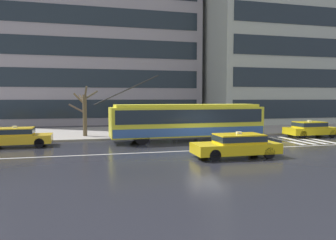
{
  "coord_description": "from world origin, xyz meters",
  "views": [
    {
      "loc": [
        -7.29,
        -19.15,
        3.21
      ],
      "look_at": [
        -1.76,
        3.53,
        1.56
      ],
      "focal_mm": 33.38,
      "sensor_mm": 36.0,
      "label": 1
    }
  ],
  "objects_px": {
    "taxi_oncoming_near": "(237,144)",
    "pedestrian_walking_past": "(196,122)",
    "taxi_ahead_of_bus": "(310,128)",
    "pedestrian_at_shelter": "(148,116)",
    "street_tree_bare": "(84,111)",
    "bus_shelter": "(152,112)",
    "pedestrian_approaching_curb": "(197,115)",
    "taxi_queued_behind_bus": "(17,136)",
    "trolleybus": "(187,121)",
    "pedestrian_waiting_by_pole": "(129,125)"
  },
  "relations": [
    {
      "from": "bus_shelter",
      "to": "street_tree_bare",
      "type": "height_order",
      "value": "street_tree_bare"
    },
    {
      "from": "trolleybus",
      "to": "pedestrian_walking_past",
      "type": "distance_m",
      "value": 4.75
    },
    {
      "from": "taxi_ahead_of_bus",
      "to": "pedestrian_at_shelter",
      "type": "bearing_deg",
      "value": 167.26
    },
    {
      "from": "bus_shelter",
      "to": "pedestrian_waiting_by_pole",
      "type": "height_order",
      "value": "bus_shelter"
    },
    {
      "from": "taxi_ahead_of_bus",
      "to": "pedestrian_at_shelter",
      "type": "relative_size",
      "value": 2.15
    },
    {
      "from": "taxi_oncoming_near",
      "to": "pedestrian_waiting_by_pole",
      "type": "distance_m",
      "value": 10.27
    },
    {
      "from": "taxi_queued_behind_bus",
      "to": "bus_shelter",
      "type": "xyz_separation_m",
      "value": [
        9.89,
        4.13,
        1.29
      ]
    },
    {
      "from": "taxi_queued_behind_bus",
      "to": "taxi_ahead_of_bus",
      "type": "relative_size",
      "value": 1.01
    },
    {
      "from": "pedestrian_approaching_curb",
      "to": "street_tree_bare",
      "type": "distance_m",
      "value": 9.41
    },
    {
      "from": "bus_shelter",
      "to": "pedestrian_waiting_by_pole",
      "type": "distance_m",
      "value": 3.05
    },
    {
      "from": "taxi_oncoming_near",
      "to": "pedestrian_walking_past",
      "type": "bearing_deg",
      "value": 82.37
    },
    {
      "from": "bus_shelter",
      "to": "street_tree_bare",
      "type": "xyz_separation_m",
      "value": [
        -5.65,
        -0.24,
        0.19
      ]
    },
    {
      "from": "bus_shelter",
      "to": "taxi_oncoming_near",
      "type": "bearing_deg",
      "value": -76.7
    },
    {
      "from": "bus_shelter",
      "to": "trolleybus",
      "type": "bearing_deg",
      "value": -64.05
    },
    {
      "from": "bus_shelter",
      "to": "pedestrian_approaching_curb",
      "type": "xyz_separation_m",
      "value": [
        3.74,
        -0.79,
        -0.27
      ]
    },
    {
      "from": "trolleybus",
      "to": "pedestrian_waiting_by_pole",
      "type": "distance_m",
      "value": 4.71
    },
    {
      "from": "taxi_oncoming_near",
      "to": "bus_shelter",
      "type": "height_order",
      "value": "bus_shelter"
    },
    {
      "from": "pedestrian_approaching_curb",
      "to": "pedestrian_walking_past",
      "type": "relative_size",
      "value": 1.19
    },
    {
      "from": "pedestrian_at_shelter",
      "to": "pedestrian_walking_past",
      "type": "height_order",
      "value": "pedestrian_at_shelter"
    },
    {
      "from": "street_tree_bare",
      "to": "pedestrian_waiting_by_pole",
      "type": "bearing_deg",
      "value": -25.06
    },
    {
      "from": "taxi_ahead_of_bus",
      "to": "bus_shelter",
      "type": "distance_m",
      "value": 13.25
    },
    {
      "from": "taxi_ahead_of_bus",
      "to": "street_tree_bare",
      "type": "xyz_separation_m",
      "value": [
        -18.17,
        3.88,
        1.48
      ]
    },
    {
      "from": "pedestrian_approaching_curb",
      "to": "taxi_ahead_of_bus",
      "type": "bearing_deg",
      "value": -20.76
    },
    {
      "from": "taxi_queued_behind_bus",
      "to": "bus_shelter",
      "type": "bearing_deg",
      "value": 22.64
    },
    {
      "from": "taxi_ahead_of_bus",
      "to": "pedestrian_approaching_curb",
      "type": "relative_size",
      "value": 2.21
    },
    {
      "from": "taxi_queued_behind_bus",
      "to": "pedestrian_waiting_by_pole",
      "type": "bearing_deg",
      "value": 16.77
    },
    {
      "from": "pedestrian_walking_past",
      "to": "street_tree_bare",
      "type": "relative_size",
      "value": 0.4
    },
    {
      "from": "bus_shelter",
      "to": "pedestrian_walking_past",
      "type": "distance_m",
      "value": 4.17
    },
    {
      "from": "taxi_queued_behind_bus",
      "to": "bus_shelter",
      "type": "relative_size",
      "value": 1.05
    },
    {
      "from": "taxi_queued_behind_bus",
      "to": "street_tree_bare",
      "type": "height_order",
      "value": "street_tree_bare"
    },
    {
      "from": "trolleybus",
      "to": "street_tree_bare",
      "type": "distance_m",
      "value": 8.45
    },
    {
      "from": "taxi_oncoming_near",
      "to": "bus_shelter",
      "type": "xyz_separation_m",
      "value": [
        -2.57,
        10.88,
        1.29
      ]
    },
    {
      "from": "taxi_oncoming_near",
      "to": "street_tree_bare",
      "type": "distance_m",
      "value": 13.52
    },
    {
      "from": "bus_shelter",
      "to": "pedestrian_waiting_by_pole",
      "type": "bearing_deg",
      "value": -141.1
    },
    {
      "from": "pedestrian_walking_past",
      "to": "pedestrian_approaching_curb",
      "type": "bearing_deg",
      "value": -107.19
    },
    {
      "from": "taxi_ahead_of_bus",
      "to": "pedestrian_walking_past",
      "type": "bearing_deg",
      "value": 152.59
    },
    {
      "from": "taxi_queued_behind_bus",
      "to": "taxi_ahead_of_bus",
      "type": "distance_m",
      "value": 22.42
    },
    {
      "from": "pedestrian_approaching_curb",
      "to": "pedestrian_waiting_by_pole",
      "type": "relative_size",
      "value": 1.2
    },
    {
      "from": "trolleybus",
      "to": "taxi_oncoming_near",
      "type": "distance_m",
      "value": 7.01
    },
    {
      "from": "street_tree_bare",
      "to": "pedestrian_walking_past",
      "type": "bearing_deg",
      "value": 3.0
    },
    {
      "from": "pedestrian_walking_past",
      "to": "trolleybus",
      "type": "bearing_deg",
      "value": -116.96
    },
    {
      "from": "pedestrian_at_shelter",
      "to": "pedestrian_waiting_by_pole",
      "type": "relative_size",
      "value": 1.24
    },
    {
      "from": "trolleybus",
      "to": "pedestrian_approaching_curb",
      "type": "height_order",
      "value": "trolleybus"
    },
    {
      "from": "trolleybus",
      "to": "pedestrian_approaching_curb",
      "type": "bearing_deg",
      "value": 60.09
    },
    {
      "from": "pedestrian_at_shelter",
      "to": "street_tree_bare",
      "type": "height_order",
      "value": "street_tree_bare"
    },
    {
      "from": "taxi_queued_behind_bus",
      "to": "pedestrian_at_shelter",
      "type": "bearing_deg",
      "value": 17.78
    },
    {
      "from": "trolleybus",
      "to": "taxi_queued_behind_bus",
      "type": "distance_m",
      "value": 11.84
    },
    {
      "from": "pedestrian_approaching_curb",
      "to": "street_tree_bare",
      "type": "xyz_separation_m",
      "value": [
        -9.39,
        0.55,
        0.45
      ]
    },
    {
      "from": "trolleybus",
      "to": "pedestrian_at_shelter",
      "type": "height_order",
      "value": "trolleybus"
    },
    {
      "from": "pedestrian_walking_past",
      "to": "street_tree_bare",
      "type": "bearing_deg",
      "value": -177.0
    }
  ]
}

